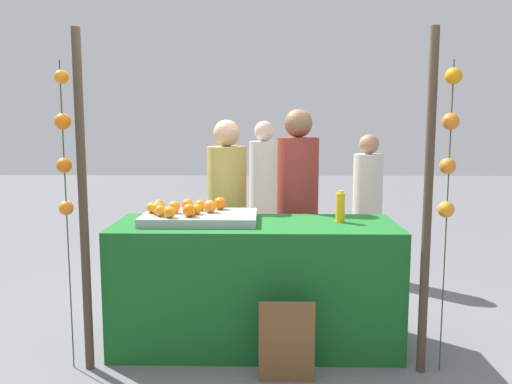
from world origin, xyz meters
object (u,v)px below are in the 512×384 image
at_px(juice_bottle, 340,207).
at_px(chalkboard_sign, 287,343).
at_px(stall_counter, 256,284).
at_px(vendor_left, 227,224).
at_px(orange_0, 200,205).
at_px(orange_1, 158,208).
at_px(vendor_right, 297,220).

distance_m(juice_bottle, chalkboard_sign, 1.04).
distance_m(stall_counter, vendor_left, 0.79).
bearing_deg(orange_0, orange_1, -150.62).
distance_m(orange_0, chalkboard_sign, 1.20).
bearing_deg(vendor_right, stall_counter, -117.02).
height_order(orange_0, juice_bottle, juice_bottle).
xyz_separation_m(stall_counter, juice_bottle, (0.60, 0.05, 0.55)).
bearing_deg(vendor_left, orange_0, -107.16).
bearing_deg(orange_1, stall_counter, -0.28).
relative_size(stall_counter, chalkboard_sign, 3.79).
bearing_deg(orange_0, juice_bottle, -6.43).
distance_m(orange_1, vendor_right, 1.23).
xyz_separation_m(vendor_left, vendor_right, (0.58, -0.02, 0.04)).
height_order(orange_0, vendor_right, vendor_right).
bearing_deg(stall_counter, vendor_left, 110.31).
relative_size(orange_0, orange_1, 0.91).
distance_m(stall_counter, orange_1, 0.88).
relative_size(orange_1, chalkboard_sign, 0.17).
xyz_separation_m(stall_counter, orange_1, (-0.69, 0.00, 0.55)).
xyz_separation_m(orange_0, orange_1, (-0.28, -0.16, 0.00)).
bearing_deg(vendor_left, vendor_right, -2.45).
bearing_deg(juice_bottle, chalkboard_sign, -123.18).
height_order(orange_0, vendor_left, vendor_left).
height_order(stall_counter, orange_1, orange_1).
bearing_deg(vendor_right, juice_bottle, -66.23).
height_order(orange_1, vendor_right, vendor_right).
xyz_separation_m(chalkboard_sign, vendor_right, (0.13, 1.21, 0.54)).
distance_m(vendor_left, vendor_right, 0.59).
distance_m(orange_1, vendor_left, 0.84).
relative_size(chalkboard_sign, vendor_right, 0.31).
height_order(chalkboard_sign, vendor_right, vendor_right).
bearing_deg(stall_counter, juice_bottle, 4.48).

